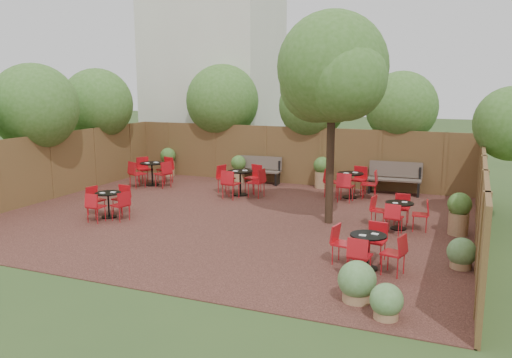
% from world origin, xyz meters
% --- Properties ---
extents(ground, '(80.00, 80.00, 0.00)m').
position_xyz_m(ground, '(0.00, 0.00, 0.00)').
color(ground, '#354F23').
rests_on(ground, ground).
extents(courtyard_paving, '(12.00, 10.00, 0.02)m').
position_xyz_m(courtyard_paving, '(0.00, 0.00, 0.01)').
color(courtyard_paving, '#331B15').
rests_on(courtyard_paving, ground).
extents(fence_back, '(12.00, 0.08, 2.00)m').
position_xyz_m(fence_back, '(0.00, 5.00, 1.00)').
color(fence_back, '#53361E').
rests_on(fence_back, ground).
extents(fence_left, '(0.08, 10.00, 2.00)m').
position_xyz_m(fence_left, '(-6.00, 0.00, 1.00)').
color(fence_left, '#53361E').
rests_on(fence_left, ground).
extents(fence_right, '(0.08, 10.00, 2.00)m').
position_xyz_m(fence_right, '(6.00, 0.00, 1.00)').
color(fence_right, '#53361E').
rests_on(fence_right, ground).
extents(neighbour_building, '(5.00, 4.00, 8.00)m').
position_xyz_m(neighbour_building, '(-4.50, 8.00, 4.00)').
color(neighbour_building, beige).
rests_on(neighbour_building, ground).
extents(overhang_foliage, '(15.35, 10.56, 2.71)m').
position_xyz_m(overhang_foliage, '(-2.59, 3.20, 2.73)').
color(overhang_foliage, '#3A6521').
rests_on(overhang_foliage, ground).
extents(courtyard_tree, '(2.82, 2.73, 5.22)m').
position_xyz_m(courtyard_tree, '(2.49, 0.47, 3.73)').
color(courtyard_tree, black).
rests_on(courtyard_tree, courtyard_paving).
extents(park_bench_left, '(1.55, 0.59, 0.94)m').
position_xyz_m(park_bench_left, '(-1.07, 4.63, 0.50)').
color(park_bench_left, brown).
rests_on(park_bench_left, courtyard_paving).
extents(park_bench_right, '(1.67, 0.62, 1.02)m').
position_xyz_m(park_bench_right, '(3.55, 4.63, 0.54)').
color(park_bench_right, brown).
rests_on(park_bench_right, courtyard_paving).
extents(bistro_tables, '(10.06, 7.51, 0.90)m').
position_xyz_m(bistro_tables, '(0.09, 1.40, 0.45)').
color(bistro_tables, black).
rests_on(bistro_tables, courtyard_paving).
extents(planters, '(10.94, 4.64, 1.06)m').
position_xyz_m(planters, '(-0.08, 3.67, 0.57)').
color(planters, '#9A744D').
rests_on(planters, courtyard_paving).
extents(low_shrubs, '(2.13, 3.30, 0.68)m').
position_xyz_m(low_shrubs, '(4.77, -3.45, 0.32)').
color(low_shrubs, '#9A744D').
rests_on(low_shrubs, courtyard_paving).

